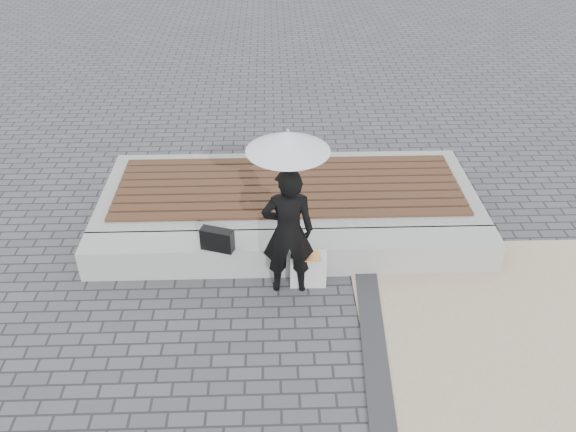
# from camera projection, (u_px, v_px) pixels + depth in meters

# --- Properties ---
(ground) EXTENTS (80.00, 80.00, 0.00)m
(ground) POSITION_uv_depth(u_px,v_px,m) (298.00, 366.00, 5.91)
(ground) COLOR #49494E
(ground) RESTS_ON ground
(edging_band) EXTENTS (0.61, 5.20, 0.04)m
(edging_band) POSITION_uv_depth(u_px,v_px,m) (380.00, 404.00, 5.50)
(edging_band) COLOR #2F3032
(edging_band) RESTS_ON ground
(seating_ledge) EXTENTS (5.00, 0.45, 0.40)m
(seating_ledge) POSITION_uv_depth(u_px,v_px,m) (292.00, 253.00, 7.12)
(seating_ledge) COLOR #A0A19C
(seating_ledge) RESTS_ON ground
(timber_platform) EXTENTS (5.00, 2.00, 0.40)m
(timber_platform) POSITION_uv_depth(u_px,v_px,m) (289.00, 200.00, 8.12)
(timber_platform) COLOR #A4A39F
(timber_platform) RESTS_ON ground
(timber_decking) EXTENTS (4.60, 1.60, 0.04)m
(timber_decking) POSITION_uv_depth(u_px,v_px,m) (289.00, 186.00, 8.00)
(timber_decking) COLOR brown
(timber_decking) RESTS_ON timber_platform
(woman) EXTENTS (0.59, 0.39, 1.58)m
(woman) POSITION_uv_depth(u_px,v_px,m) (288.00, 232.00, 6.46)
(woman) COLOR black
(woman) RESTS_ON ground
(parasol) EXTENTS (0.86, 0.86, 1.09)m
(parasol) POSITION_uv_depth(u_px,v_px,m) (288.00, 141.00, 5.85)
(parasol) COLOR silver
(parasol) RESTS_ON ground
(handbag) EXTENTS (0.40, 0.25, 0.27)m
(handbag) POSITION_uv_depth(u_px,v_px,m) (217.00, 240.00, 6.78)
(handbag) COLOR black
(handbag) RESTS_ON seating_ledge
(canvas_tote) EXTENTS (0.42, 0.18, 0.44)m
(canvas_tote) POSITION_uv_depth(u_px,v_px,m) (308.00, 269.00, 6.84)
(canvas_tote) COLOR silver
(canvas_tote) RESTS_ON ground
(magazine) EXTENTS (0.27, 0.20, 0.01)m
(magazine) POSITION_uv_depth(u_px,v_px,m) (309.00, 256.00, 6.67)
(magazine) COLOR #CC354D
(magazine) RESTS_ON canvas_tote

